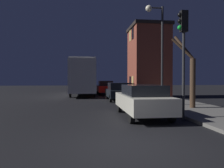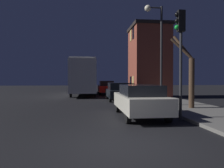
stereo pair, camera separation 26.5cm
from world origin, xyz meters
name	(u,v)px [view 1 (the left image)]	position (x,y,z in m)	size (l,w,h in m)	color
ground_plane	(131,145)	(0.00, 0.00, 0.00)	(120.00, 120.00, 0.00)	black
brick_building	(148,61)	(5.06, 15.48, 3.64)	(3.62, 4.41, 6.97)	brown
streetlamp	(157,38)	(3.37, 7.78, 4.42)	(1.17, 0.41, 6.33)	#28282B
traffic_light	(183,42)	(2.94, 3.20, 3.35)	(0.43, 0.24, 4.70)	#28282B
bare_tree	(190,74)	(4.84, 6.29, 2.10)	(1.33, 1.10, 4.27)	#473323
bus	(83,75)	(-1.46, 19.70, 2.28)	(2.56, 11.48, 3.84)	beige
car_near_lane	(142,100)	(1.46, 4.32, 0.81)	(1.85, 4.67, 1.51)	beige
car_mid_lane	(118,91)	(1.53, 12.38, 0.77)	(1.73, 4.30, 1.50)	black
car_far_lane	(105,87)	(1.16, 19.88, 0.84)	(1.77, 4.69, 1.61)	#B21E19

